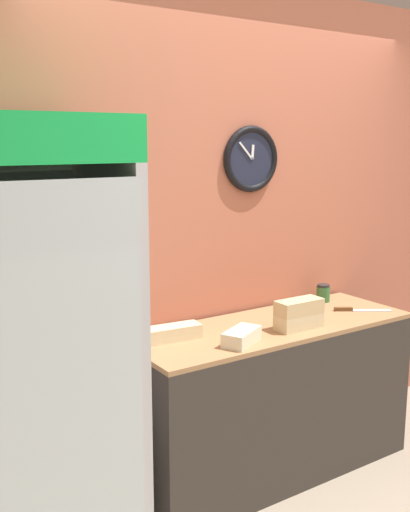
% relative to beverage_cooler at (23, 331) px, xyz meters
% --- Properties ---
extents(wall_back, '(5.20, 0.10, 2.70)m').
position_rel_beverage_cooler_xyz_m(wall_back, '(1.36, 0.35, 0.28)').
color(wall_back, '#B7664C').
rests_on(wall_back, ground_plane).
extents(prep_counter, '(1.65, 0.58, 0.86)m').
position_rel_beverage_cooler_xyz_m(prep_counter, '(1.36, 0.01, -0.64)').
color(prep_counter, '#332D28').
rests_on(prep_counter, ground_plane).
extents(beverage_cooler, '(0.79, 0.70, 1.95)m').
position_rel_beverage_cooler_xyz_m(beverage_cooler, '(0.00, 0.00, 0.00)').
color(beverage_cooler, '#B2B7BC').
rests_on(beverage_cooler, ground_plane).
extents(sandwich_stack_bottom, '(0.27, 0.11, 0.08)m').
position_rel_beverage_cooler_xyz_m(sandwich_stack_bottom, '(1.43, -0.13, -0.17)').
color(sandwich_stack_bottom, beige).
rests_on(sandwich_stack_bottom, prep_counter).
extents(sandwich_stack_middle, '(0.27, 0.11, 0.08)m').
position_rel_beverage_cooler_xyz_m(sandwich_stack_middle, '(1.43, -0.13, -0.09)').
color(sandwich_stack_middle, tan).
rests_on(sandwich_stack_middle, sandwich_stack_bottom).
extents(sandwich_flat_left, '(0.30, 0.14, 0.07)m').
position_rel_beverage_cooler_xyz_m(sandwich_flat_left, '(0.77, 0.08, -0.17)').
color(sandwich_flat_left, beige).
rests_on(sandwich_flat_left, prep_counter).
extents(sandwich_flat_right, '(0.25, 0.20, 0.07)m').
position_rel_beverage_cooler_xyz_m(sandwich_flat_right, '(1.03, -0.16, -0.17)').
color(sandwich_flat_right, beige).
rests_on(sandwich_flat_right, prep_counter).
extents(chefs_knife, '(0.30, 0.21, 0.02)m').
position_rel_beverage_cooler_xyz_m(chefs_knife, '(1.94, -0.06, -0.20)').
color(chefs_knife, silver).
rests_on(chefs_knife, prep_counter).
extents(condiment_jar, '(0.08, 0.08, 0.11)m').
position_rel_beverage_cooler_xyz_m(condiment_jar, '(1.93, 0.20, -0.15)').
color(condiment_jar, '#336B38').
rests_on(condiment_jar, prep_counter).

